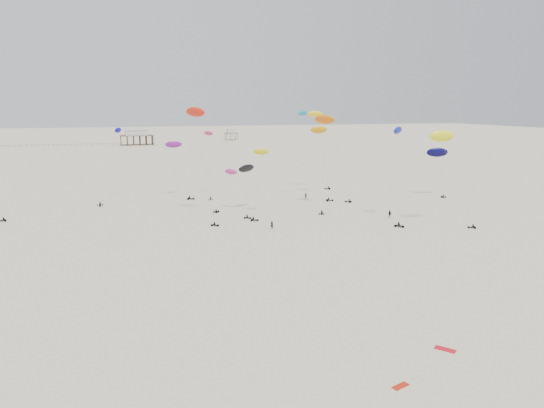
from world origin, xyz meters
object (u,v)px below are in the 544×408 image
object	(u,v)px
rig_3	(246,174)
spectator_0	(272,229)
rig_0	(398,161)
pavilion_main	(137,138)
pavilion_small	(231,135)

from	to	relation	value
rig_3	spectator_0	size ratio (longest dim) A/B	7.12
rig_0	spectator_0	world-z (taller)	rig_0
rig_3	spectator_0	xyz separation A→B (m)	(-0.08, -21.06, -9.13)
rig_0	spectator_0	distance (m)	31.70
pavilion_main	spectator_0	bearing A→B (deg)	-87.14
rig_3	pavilion_small	bearing A→B (deg)	-140.11
pavilion_main	pavilion_small	bearing A→B (deg)	23.20
pavilion_main	spectator_0	size ratio (longest dim) A/B	10.41
pavilion_small	rig_0	world-z (taller)	rig_0
pavilion_main	rig_0	world-z (taller)	rig_0
pavilion_small	rig_3	bearing A→B (deg)	-102.31
pavilion_small	spectator_0	xyz separation A→B (m)	(-57.33, -283.46, -3.49)
rig_0	pavilion_main	bearing A→B (deg)	-101.85
rig_0	rig_3	bearing A→B (deg)	-59.73
pavilion_main	rig_0	size ratio (longest dim) A/B	0.99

